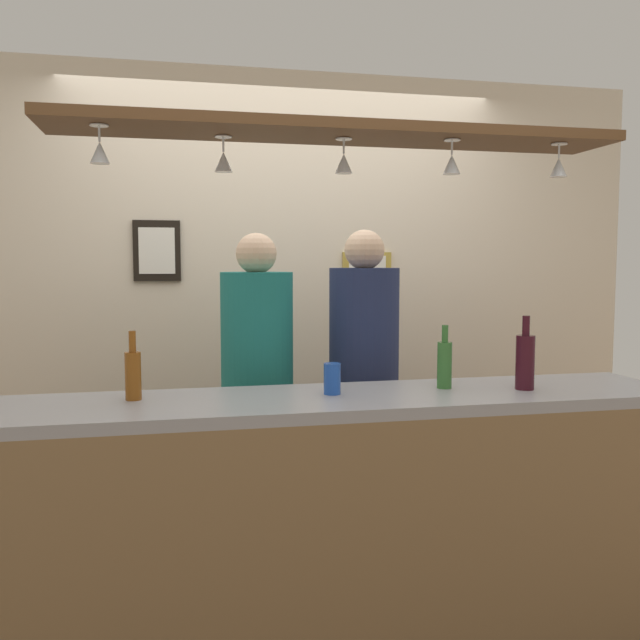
{
  "coord_description": "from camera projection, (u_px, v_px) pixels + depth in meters",
  "views": [
    {
      "loc": [
        -0.64,
        -2.85,
        1.49
      ],
      "look_at": [
        0.0,
        0.1,
        1.24
      ],
      "focal_mm": 37.81,
      "sensor_mm": 36.0,
      "label": 1
    }
  ],
  "objects": [
    {
      "name": "hanging_wineglass_center_right",
      "position": [
        559.0,
        166.0,
        2.7
      ],
      "size": [
        0.07,
        0.07,
        0.13
      ],
      "color": "silver",
      "rests_on": "overhead_glass_rack"
    },
    {
      "name": "hanging_wineglass_left",
      "position": [
        224.0,
        161.0,
        2.55
      ],
      "size": [
        0.07,
        0.07,
        0.13
      ],
      "color": "silver",
      "rests_on": "overhead_glass_rack"
    },
    {
      "name": "bottle_beer_green_import",
      "position": [
        445.0,
        363.0,
        2.75
      ],
      "size": [
        0.06,
        0.06,
        0.26
      ],
      "color": "#336B2D",
      "rests_on": "bar_counter"
    },
    {
      "name": "bottle_wine_dark_red",
      "position": [
        525.0,
        360.0,
        2.72
      ],
      "size": [
        0.08,
        0.08,
        0.3
      ],
      "color": "#380F19",
      "rests_on": "bar_counter"
    },
    {
      "name": "picture_frame_caricature",
      "position": [
        157.0,
        251.0,
        3.78
      ],
      "size": [
        0.26,
        0.02,
        0.34
      ],
      "color": "black",
      "rests_on": "back_wall"
    },
    {
      "name": "bottle_beer_amber_tall",
      "position": [
        133.0,
        373.0,
        2.51
      ],
      "size": [
        0.06,
        0.06,
        0.26
      ],
      "color": "brown",
      "rests_on": "bar_counter"
    },
    {
      "name": "bar_counter",
      "position": [
        354.0,
        487.0,
        2.49
      ],
      "size": [
        2.7,
        0.55,
        0.98
      ],
      "color": "#99999E",
      "rests_on": "ground_plane"
    },
    {
      "name": "hanging_wineglass_center",
      "position": [
        452.0,
        163.0,
        2.61
      ],
      "size": [
        0.07,
        0.07,
        0.13
      ],
      "color": "silver",
      "rests_on": "overhead_glass_rack"
    },
    {
      "name": "overhead_glass_rack",
      "position": [
        342.0,
        132.0,
        2.57
      ],
      "size": [
        2.2,
        0.36,
        0.04
      ],
      "primitive_type": "cube",
      "color": "brown"
    },
    {
      "name": "drink_can",
      "position": [
        332.0,
        379.0,
        2.63
      ],
      "size": [
        0.07,
        0.07,
        0.12
      ],
      "primitive_type": "cylinder",
      "color": "#1E4CB2",
      "rests_on": "bar_counter"
    },
    {
      "name": "ground_plane",
      "position": [
        325.0,
        594.0,
        3.03
      ],
      "size": [
        8.0,
        8.0,
        0.0
      ],
      "primitive_type": "plane",
      "color": "brown"
    },
    {
      "name": "person_left_teal_shirt",
      "position": [
        257.0,
        371.0,
        3.19
      ],
      "size": [
        0.34,
        0.34,
        1.63
      ],
      "color": "#2D334C",
      "rests_on": "ground_plane"
    },
    {
      "name": "picture_frame_lower_pair",
      "position": [
        367.0,
        267.0,
        4.04
      ],
      "size": [
        0.3,
        0.02,
        0.18
      ],
      "color": "#B29338",
      "rests_on": "back_wall"
    },
    {
      "name": "person_middle_navy_shirt",
      "position": [
        364.0,
        365.0,
        3.29
      ],
      "size": [
        0.34,
        0.34,
        1.65
      ],
      "color": "#2D334C",
      "rests_on": "ground_plane"
    },
    {
      "name": "hanging_wineglass_center_left",
      "position": [
        344.0,
        162.0,
        2.59
      ],
      "size": [
        0.07,
        0.07,
        0.13
      ],
      "color": "silver",
      "rests_on": "overhead_glass_rack"
    },
    {
      "name": "back_wall",
      "position": [
        285.0,
        295.0,
        4.0
      ],
      "size": [
        4.4,
        0.06,
        2.6
      ],
      "primitive_type": "cube",
      "color": "beige",
      "rests_on": "ground_plane"
    },
    {
      "name": "hanging_wineglass_far_left",
      "position": [
        100.0,
        151.0,
        2.34
      ],
      "size": [
        0.07,
        0.07,
        0.13
      ],
      "color": "silver",
      "rests_on": "overhead_glass_rack"
    }
  ]
}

